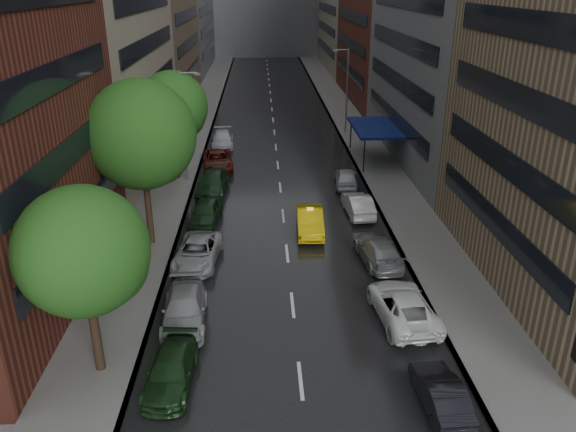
% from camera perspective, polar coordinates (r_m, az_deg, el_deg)
% --- Properties ---
extents(road, '(14.00, 140.00, 0.01)m').
position_cam_1_polar(road, '(67.02, -1.49, 9.35)').
color(road, black).
rests_on(road, ground).
extents(sidewalk_left, '(4.00, 140.00, 0.15)m').
position_cam_1_polar(sidewalk_left, '(67.41, -9.26, 9.20)').
color(sidewalk_left, gray).
rests_on(sidewalk_left, ground).
extents(sidewalk_right, '(4.00, 140.00, 0.15)m').
position_cam_1_polar(sidewalk_right, '(67.80, 6.24, 9.44)').
color(sidewalk_right, gray).
rests_on(sidewalk_right, ground).
extents(tree_near, '(5.31, 5.31, 8.47)m').
position_cam_1_polar(tree_near, '(23.59, -20.14, -3.40)').
color(tree_near, '#382619').
rests_on(tree_near, ground).
extents(tree_mid, '(6.59, 6.59, 10.50)m').
position_cam_1_polar(tree_mid, '(34.70, -14.72, 7.97)').
color(tree_mid, '#382619').
rests_on(tree_mid, ground).
extents(tree_far, '(5.71, 5.71, 9.09)m').
position_cam_1_polar(tree_far, '(47.13, -11.66, 10.85)').
color(tree_far, '#382619').
rests_on(tree_far, ground).
extents(taxi, '(1.83, 4.90, 1.60)m').
position_cam_1_polar(taxi, '(37.49, 2.23, -0.52)').
color(taxi, yellow).
rests_on(taxi, ground).
extents(parked_cars_left, '(3.11, 41.61, 1.58)m').
position_cam_1_polar(parked_cars_left, '(41.03, -8.11, 1.31)').
color(parked_cars_left, '#173216').
rests_on(parked_cars_left, ground).
extents(parked_cars_right, '(3.04, 30.29, 1.54)m').
position_cam_1_polar(parked_cars_right, '(34.13, 9.12, -3.37)').
color(parked_cars_right, black).
rests_on(parked_cars_right, ground).
extents(street_lamp_left, '(1.74, 0.22, 9.00)m').
position_cam_1_polar(street_lamp_left, '(46.83, -10.53, 9.18)').
color(street_lamp_left, gray).
rests_on(street_lamp_left, sidewalk_left).
extents(street_lamp_right, '(1.74, 0.22, 9.00)m').
position_cam_1_polar(street_lamp_right, '(61.79, 5.94, 12.71)').
color(street_lamp_right, gray).
rests_on(street_lamp_right, sidewalk_right).
extents(awning, '(4.00, 8.00, 3.12)m').
position_cam_1_polar(awning, '(52.73, 8.82, 8.85)').
color(awning, navy).
rests_on(awning, sidewalk_right).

